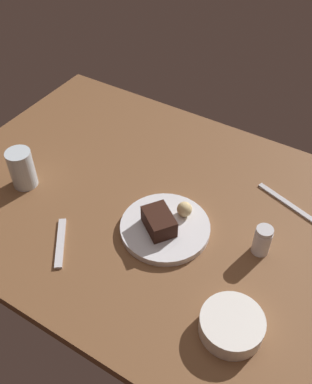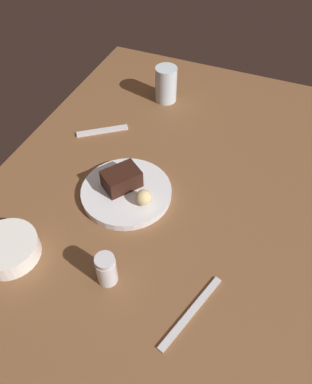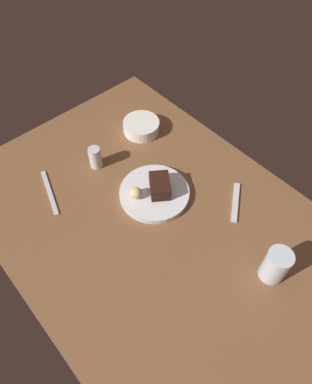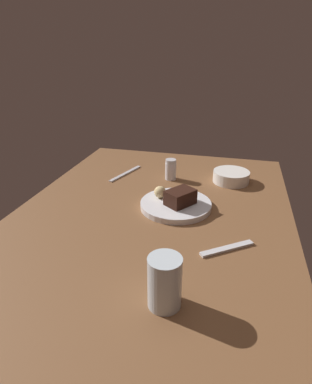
% 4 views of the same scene
% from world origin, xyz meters
% --- Properties ---
extents(dining_table, '(1.20, 0.84, 0.03)m').
position_xyz_m(dining_table, '(0.00, 0.00, 0.01)').
color(dining_table, brown).
rests_on(dining_table, ground).
extents(dessert_plate, '(0.22, 0.22, 0.02)m').
position_xyz_m(dessert_plate, '(-0.07, 0.06, 0.04)').
color(dessert_plate, silver).
rests_on(dessert_plate, dining_table).
extents(chocolate_cake_slice, '(0.11, 0.10, 0.05)m').
position_xyz_m(chocolate_cake_slice, '(-0.06, 0.08, 0.07)').
color(chocolate_cake_slice, black).
rests_on(chocolate_cake_slice, dessert_plate).
extents(bread_roll, '(0.04, 0.04, 0.04)m').
position_xyz_m(bread_roll, '(-0.09, 0.01, 0.07)').
color(bread_roll, '#DBC184').
rests_on(bread_roll, dessert_plate).
extents(salt_shaker, '(0.04, 0.04, 0.08)m').
position_xyz_m(salt_shaker, '(-0.29, -0.00, 0.07)').
color(salt_shaker, silver).
rests_on(salt_shaker, dining_table).
extents(water_glass, '(0.07, 0.07, 0.11)m').
position_xyz_m(water_glass, '(0.35, 0.12, 0.09)').
color(water_glass, silver).
rests_on(water_glass, dining_table).
extents(side_bowl, '(0.13, 0.13, 0.04)m').
position_xyz_m(side_bowl, '(-0.32, 0.22, 0.05)').
color(side_bowl, white).
rests_on(side_bowl, dining_table).
extents(dessert_spoon, '(0.10, 0.13, 0.01)m').
position_xyz_m(dessert_spoon, '(0.13, 0.23, 0.03)').
color(dessert_spoon, silver).
rests_on(dessert_spoon, dining_table).
extents(butter_knife, '(0.19, 0.07, 0.01)m').
position_xyz_m(butter_knife, '(-0.30, -0.18, 0.03)').
color(butter_knife, silver).
rests_on(butter_knife, dining_table).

